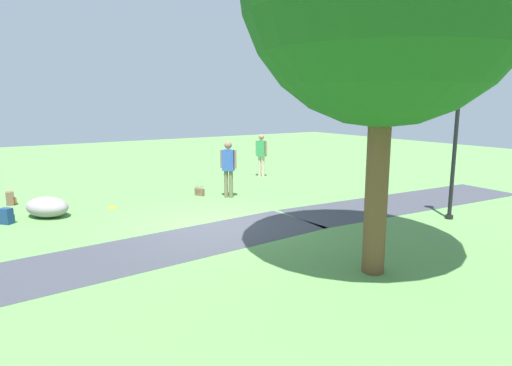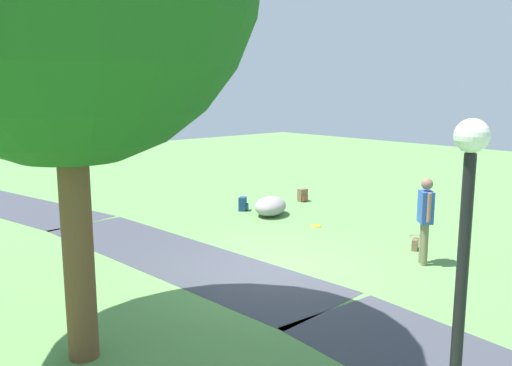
# 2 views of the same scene
# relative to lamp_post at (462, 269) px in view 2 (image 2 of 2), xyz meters

# --- Properties ---
(ground_plane) EXTENTS (48.00, 48.00, 0.00)m
(ground_plane) POSITION_rel_lamp_post_xyz_m (5.27, -2.91, -2.05)
(ground_plane) COLOR #5D924B
(footpath_segment_mid) EXTENTS (8.11, 2.59, 0.01)m
(footpath_segment_mid) POSITION_rel_lamp_post_xyz_m (7.24, -1.91, -2.04)
(footpath_segment_mid) COLOR #3B3E47
(footpath_segment_mid) RESTS_ON ground
(footpath_segment_far) EXTENTS (8.26, 3.61, 0.01)m
(footpath_segment_far) POSITION_rel_lamp_post_xyz_m (15.16, -0.90, -2.04)
(footpath_segment_far) COLOR #3B3E47
(footpath_segment_far) RESTS_ON ground
(lamp_post) EXTENTS (0.28, 0.28, 3.29)m
(lamp_post) POSITION_rel_lamp_post_xyz_m (0.00, 0.00, 0.00)
(lamp_post) COLOR black
(lamp_post) RESTS_ON ground
(lawn_boulder) EXTENTS (1.38, 1.50, 0.53)m
(lawn_boulder) POSITION_rel_lamp_post_xyz_m (8.64, -5.99, -1.78)
(lawn_boulder) COLOR gray
(lawn_boulder) RESTS_ON ground
(woman_with_handbag) EXTENTS (0.43, 0.42, 1.78)m
(woman_with_handbag) POSITION_rel_lamp_post_xyz_m (3.48, -5.38, -1.01)
(woman_with_handbag) COLOR #6A6949
(woman_with_handbag) RESTS_ON ground
(handbag_on_grass) EXTENTS (0.36, 0.36, 0.31)m
(handbag_on_grass) POSITION_rel_lamp_post_xyz_m (4.12, -6.14, -1.91)
(handbag_on_grass) COLOR brown
(handbag_on_grass) RESTS_ON ground
(backpack_by_boulder) EXTENTS (0.35, 0.35, 0.40)m
(backpack_by_boulder) POSITION_rel_lamp_post_xyz_m (9.59, -5.79, -1.85)
(backpack_by_boulder) COLOR navy
(backpack_by_boulder) RESTS_ON ground
(spare_backpack_on_lawn) EXTENTS (0.29, 0.30, 0.40)m
(spare_backpack_on_lawn) POSITION_rel_lamp_post_xyz_m (9.32, -8.04, -1.85)
(spare_backpack_on_lawn) COLOR brown
(spare_backpack_on_lawn) RESTS_ON ground
(frisbee_on_grass) EXTENTS (0.25, 0.25, 0.02)m
(frisbee_on_grass) POSITION_rel_lamp_post_xyz_m (6.94, -6.02, -2.04)
(frisbee_on_grass) COLOR yellow
(frisbee_on_grass) RESTS_ON ground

